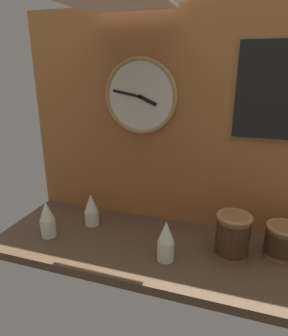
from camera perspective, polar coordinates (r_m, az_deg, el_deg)
The scene contains 10 objects.
ground_plane at distance 1.44m, azimuth 3.79°, elevation -15.24°, with size 1.60×0.56×0.04m, color #4C3826.
wall_tiled_back at distance 1.48m, azimuth 6.89°, elevation 8.49°, with size 1.60×0.03×1.05m.
cup_stack_center_right at distance 1.30m, azimuth 4.19°, elevation -13.66°, with size 0.07×0.07×0.18m.
cup_stack_far_left at distance 1.53m, azimuth -17.96°, elevation -9.22°, with size 0.07×0.07×0.18m.
cup_stack_left at distance 1.59m, azimuth -9.99°, elevation -7.76°, with size 0.07×0.07×0.17m.
bowl_stack_far_right at distance 1.45m, azimuth 24.83°, elevation -12.41°, with size 0.15×0.15×0.15m.
bowl_stack_right at distance 1.36m, azimuth 16.54°, elevation -12.18°, with size 0.15×0.15×0.20m.
wall_clock at distance 1.48m, azimuth -0.69°, elevation 13.45°, with size 0.37×0.03×0.37m.
menu_board at distance 1.41m, azimuth 24.65°, elevation 13.17°, with size 0.39×0.01×0.43m.
ceiling_light_panel at distance 1.28m, azimuth -5.55°, elevation 29.19°, with size 0.40×0.40×0.02m.
Camera 1 is at (0.29, -1.16, 0.79)m, focal length 32.00 mm.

